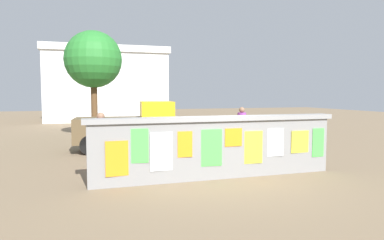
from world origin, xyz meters
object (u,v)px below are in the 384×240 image
object	(u,v)px
person_bystander	(101,135)
tree_roadside	(93,60)
bicycle_near	(265,153)
bicycle_far	(213,144)
person_walking	(242,123)
motorcycle	(187,149)
auto_rickshaw_truck	(130,127)

from	to	relation	value
person_bystander	tree_roadside	size ratio (longest dim) A/B	0.32
bicycle_near	tree_roadside	distance (m)	9.89
bicycle_far	tree_roadside	bearing A→B (deg)	123.67
bicycle_far	person_walking	distance (m)	1.94
motorcycle	person_bystander	size ratio (longest dim) A/B	1.17
motorcycle	person_walking	xyz separation A→B (m)	(2.97, 2.36, 0.52)
person_bystander	tree_roadside	distance (m)	7.66
auto_rickshaw_truck	tree_roadside	xyz separation A→B (m)	(-1.14, 4.17, 2.83)
bicycle_far	person_bystander	size ratio (longest dim) A/B	1.06
bicycle_far	tree_roadside	size ratio (longest dim) A/B	0.34
motorcycle	bicycle_far	bearing A→B (deg)	45.23
bicycle_near	person_walking	xyz separation A→B (m)	(0.80, 3.26, 0.62)
bicycle_far	tree_roadside	xyz separation A→B (m)	(-3.85, 5.77, 3.36)
motorcycle	bicycle_near	bearing A→B (deg)	-22.66
motorcycle	bicycle_near	world-z (taller)	bicycle_near
motorcycle	tree_roadside	size ratio (longest dim) A/B	0.37
person_bystander	auto_rickshaw_truck	bearing A→B (deg)	67.82
auto_rickshaw_truck	bicycle_near	xyz separation A→B (m)	(3.48, -3.91, -0.54)
bicycle_near	person_bystander	world-z (taller)	person_bystander
motorcycle	person_walking	world-z (taller)	person_walking
auto_rickshaw_truck	bicycle_near	world-z (taller)	auto_rickshaw_truck
auto_rickshaw_truck	bicycle_far	xyz separation A→B (m)	(2.71, -1.60, -0.54)
auto_rickshaw_truck	tree_roadside	size ratio (longest dim) A/B	0.73
auto_rickshaw_truck	person_walking	size ratio (longest dim) A/B	2.31
tree_roadside	person_bystander	bearing A→B (deg)	-90.61
bicycle_near	person_walking	distance (m)	3.41
person_walking	bicycle_far	bearing A→B (deg)	-148.76
bicycle_far	tree_roadside	distance (m)	7.71
auto_rickshaw_truck	bicycle_far	distance (m)	3.19
bicycle_far	person_walking	size ratio (longest dim) A/B	1.06
motorcycle	person_walking	bearing A→B (deg)	38.48
auto_rickshaw_truck	motorcycle	xyz separation A→B (m)	(1.32, -3.00, -0.44)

